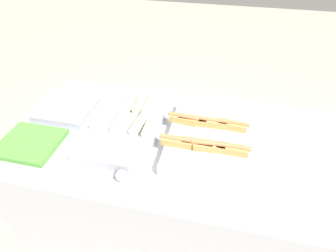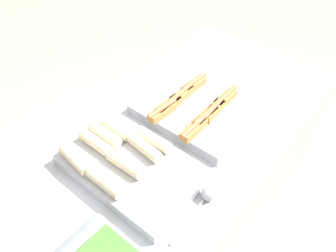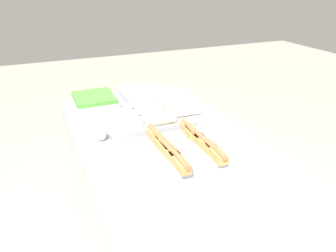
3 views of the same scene
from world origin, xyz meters
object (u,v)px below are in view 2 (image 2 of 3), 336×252
at_px(tray_hotdogs, 193,111).
at_px(tray_wraps, 128,163).
at_px(tray_side_back, 38,223).
at_px(serving_spoon_near, 206,197).

distance_m(tray_hotdogs, tray_wraps, 0.40).
relative_size(tray_hotdogs, tray_side_back, 1.71).
xyz_separation_m(tray_wraps, tray_side_back, (-0.37, 0.05, -0.00)).
height_order(tray_hotdogs, serving_spoon_near, tray_hotdogs).
bearing_deg(tray_wraps, tray_hotdogs, -2.80).
bearing_deg(tray_side_back, tray_wraps, -8.38).
relative_size(tray_wraps, serving_spoon_near, 2.06).
xyz_separation_m(tray_hotdogs, tray_side_back, (-0.77, 0.07, 0.00)).
bearing_deg(serving_spoon_near, tray_wraps, 102.91).
bearing_deg(tray_wraps, tray_side_back, 171.62).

